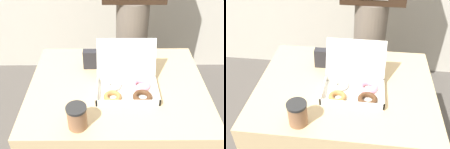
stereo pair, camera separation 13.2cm
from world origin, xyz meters
The scene contains 5 objects.
table centered at (0.00, 0.00, 0.36)m, with size 0.98×0.78×0.72m.
donut_box centered at (0.05, -0.05, 0.75)m, with size 0.33×0.30×0.24m.
coffee_cup centered at (-0.19, -0.30, 0.78)m, with size 0.09×0.09×0.12m.
napkin_holder centered at (-0.15, 0.17, 0.77)m, with size 0.11×0.05×0.12m.
person_customer centered at (0.12, 0.64, 0.96)m, with size 0.44×0.24×1.78m.
Camera 2 is at (0.09, -1.13, 1.64)m, focal length 42.00 mm.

